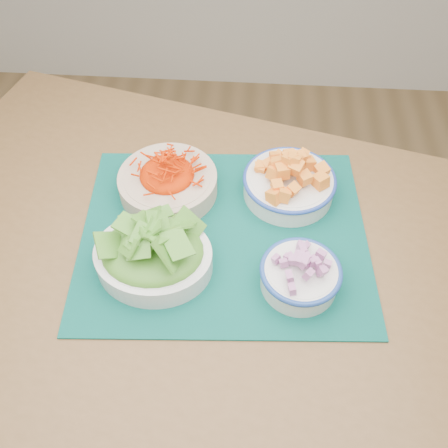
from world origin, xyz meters
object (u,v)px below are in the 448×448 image
at_px(carrot_bowl, 167,178).
at_px(onion_bowl, 300,273).
at_px(squash_bowl, 290,179).
at_px(lettuce_bowl, 152,251).
at_px(table, 199,279).
at_px(placemat, 224,234).

height_order(carrot_bowl, onion_bowl, carrot_bowl).
height_order(squash_bowl, onion_bowl, squash_bowl).
height_order(carrot_bowl, lettuce_bowl, lettuce_bowl).
xyz_separation_m(table, carrot_bowl, (-0.08, 0.16, 0.13)).
distance_m(carrot_bowl, onion_bowl, 0.36).
xyz_separation_m(table, lettuce_bowl, (-0.08, -0.04, 0.14)).
relative_size(table, onion_bowl, 8.49).
height_order(table, placemat, placemat).
relative_size(squash_bowl, onion_bowl, 1.28).
xyz_separation_m(placemat, carrot_bowl, (-0.13, 0.11, 0.04)).
xyz_separation_m(table, placemat, (0.05, 0.06, 0.09)).
distance_m(table, onion_bowl, 0.24).
height_order(table, carrot_bowl, carrot_bowl).
relative_size(table, placemat, 2.62).
distance_m(placemat, lettuce_bowl, 0.17).
bearing_deg(onion_bowl, table, 163.91).
height_order(table, squash_bowl, squash_bowl).
relative_size(placemat, lettuce_bowl, 2.41).
xyz_separation_m(carrot_bowl, squash_bowl, (0.26, 0.01, 0.00)).
bearing_deg(placemat, onion_bowl, -40.56).
distance_m(carrot_bowl, squash_bowl, 0.26).
distance_m(placemat, squash_bowl, 0.18).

